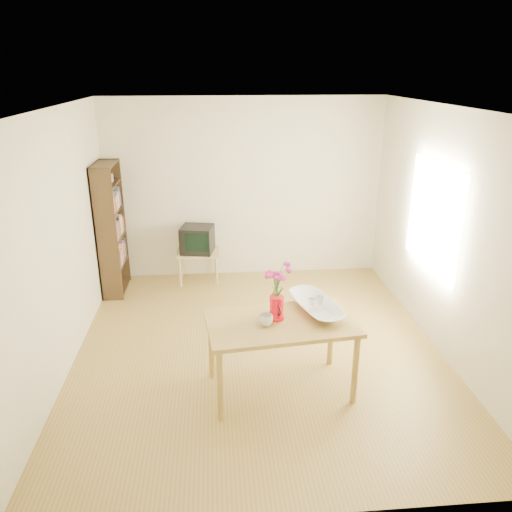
{
  "coord_description": "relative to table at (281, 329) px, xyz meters",
  "views": [
    {
      "loc": [
        -0.45,
        -4.85,
        2.96
      ],
      "look_at": [
        0.0,
        0.3,
        1.0
      ],
      "focal_mm": 35.0,
      "sensor_mm": 36.0,
      "label": 1
    }
  ],
  "objects": [
    {
      "name": "room",
      "position": [
        -0.11,
        0.77,
        0.64
      ],
      "size": [
        4.5,
        4.5,
        4.5
      ],
      "color": "olive",
      "rests_on": "ground"
    },
    {
      "name": "mug",
      "position": [
        -0.15,
        -0.06,
        0.14
      ],
      "size": [
        0.18,
        0.18,
        0.1
      ],
      "primitive_type": "imported",
      "rotation": [
        0.0,
        0.0,
        3.92
      ],
      "color": "white",
      "rests_on": "table"
    },
    {
      "name": "bookshelf",
      "position": [
        -1.99,
        2.52,
        0.17
      ],
      "size": [
        0.28,
        0.7,
        1.8
      ],
      "color": "black",
      "rests_on": "ground"
    },
    {
      "name": "bowl",
      "position": [
        0.37,
        0.21,
        0.33
      ],
      "size": [
        0.63,
        0.63,
        0.49
      ],
      "primitive_type": "imported",
      "rotation": [
        0.0,
        0.0,
        0.24
      ],
      "color": "white",
      "rests_on": "table"
    },
    {
      "name": "television",
      "position": [
        -0.84,
        2.75,
        -0.01
      ],
      "size": [
        0.51,
        0.49,
        0.38
      ],
      "rotation": [
        0.0,
        0.0,
        -0.2
      ],
      "color": "black",
      "rests_on": "tv_stand"
    },
    {
      "name": "teacup_a",
      "position": [
        0.33,
        0.21,
        0.28
      ],
      "size": [
        0.09,
        0.09,
        0.06
      ],
      "primitive_type": "imported",
      "rotation": [
        0.0,
        0.0,
        0.43
      ],
      "color": "white",
      "rests_on": "bowl"
    },
    {
      "name": "teacup_b",
      "position": [
        0.41,
        0.23,
        0.29
      ],
      "size": [
        0.08,
        0.08,
        0.07
      ],
      "primitive_type": "imported",
      "rotation": [
        0.0,
        0.0,
        1.64
      ],
      "color": "white",
      "rests_on": "bowl"
    },
    {
      "name": "flowers",
      "position": [
        -0.04,
        0.06,
        0.49
      ],
      "size": [
        0.26,
        0.26,
        0.37
      ],
      "primitive_type": null,
      "color": "#DC33A0",
      "rests_on": "pitcher"
    },
    {
      "name": "table",
      "position": [
        0.0,
        0.0,
        0.0
      ],
      "size": [
        1.45,
        0.93,
        0.75
      ],
      "rotation": [
        0.0,
        0.0,
        0.11
      ],
      "color": "olive",
      "rests_on": "ground"
    },
    {
      "name": "pitcher",
      "position": [
        -0.04,
        0.06,
        0.19
      ],
      "size": [
        0.15,
        0.23,
        0.23
      ],
      "rotation": [
        0.0,
        0.0,
        0.15
      ],
      "color": "red",
      "rests_on": "table"
    },
    {
      "name": "tv_stand",
      "position": [
        -0.84,
        2.74,
        -0.28
      ],
      "size": [
        0.6,
        0.45,
        0.46
      ],
      "color": "tan",
      "rests_on": "ground"
    }
  ]
}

